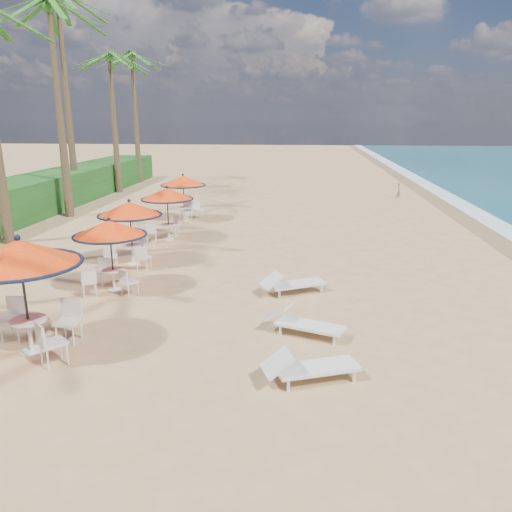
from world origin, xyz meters
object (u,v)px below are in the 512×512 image
at_px(station_0, 24,267).
at_px(station_1, 109,237).
at_px(station_3, 166,199).
at_px(station_2, 130,217).
at_px(lounger_mid, 302,322).
at_px(lounger_far, 291,283).
at_px(station_4, 184,186).
at_px(lounger_near, 308,367).

bearing_deg(station_0, station_1, 86.43).
relative_size(station_1, station_3, 0.98).
height_order(station_2, station_3, station_2).
bearing_deg(station_2, lounger_mid, -41.75).
bearing_deg(station_0, lounger_far, 37.70).
xyz_separation_m(station_4, lounger_near, (5.82, -14.68, -1.33)).
bearing_deg(lounger_mid, station_2, 158.31).
distance_m(station_0, lounger_near, 6.04).
bearing_deg(lounger_mid, station_0, -146.13).
relative_size(station_2, lounger_far, 1.16).
height_order(station_0, station_4, station_0).
xyz_separation_m(station_1, station_2, (-0.32, 2.65, 0.06)).
xyz_separation_m(station_1, station_4, (-0.27, 10.09, 0.07)).
height_order(station_3, lounger_near, station_3).
bearing_deg(station_0, station_4, 90.13).
distance_m(station_0, station_2, 6.53).
bearing_deg(station_3, station_1, -89.44).
distance_m(station_2, lounger_far, 6.07).
relative_size(station_2, station_3, 1.01).
xyz_separation_m(station_3, station_4, (-0.21, 3.90, -0.03)).
height_order(station_3, station_4, station_4).
xyz_separation_m(station_1, lounger_near, (5.55, -4.59, -1.26)).
distance_m(station_1, station_4, 10.09).
bearing_deg(station_3, lounger_mid, -57.69).
bearing_deg(lounger_mid, station_4, 134.45).
bearing_deg(lounger_near, lounger_far, 75.05).
relative_size(station_0, station_1, 1.19).
xyz_separation_m(station_0, station_2, (-0.08, 6.53, -0.25)).
relative_size(lounger_near, lounger_far, 1.01).
height_order(station_1, station_3, station_3).
relative_size(station_2, lounger_mid, 1.17).
bearing_deg(station_2, station_4, 89.63).
height_order(station_1, lounger_near, station_1).
height_order(station_4, lounger_near, station_4).
relative_size(lounger_mid, lounger_far, 0.99).
height_order(station_0, lounger_mid, station_0).
bearing_deg(station_1, station_3, 90.56).
xyz_separation_m(station_1, lounger_mid, (5.43, -2.49, -1.26)).
relative_size(station_0, lounger_near, 1.32).
bearing_deg(station_0, station_2, 90.70).
relative_size(station_0, station_3, 1.17).
height_order(station_4, lounger_far, station_4).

